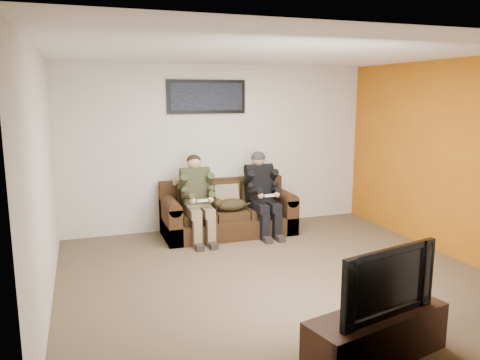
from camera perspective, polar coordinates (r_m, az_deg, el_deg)
name	(u,v)px	position (r m, az deg, el deg)	size (l,w,h in m)	color
floor	(274,274)	(5.78, 4.15, -11.38)	(5.00, 5.00, 0.00)	brown
ceiling	(277,52)	(5.38, 4.53, 15.26)	(5.00, 5.00, 0.00)	silver
wall_back	(220,147)	(7.53, -2.43, 4.01)	(5.00, 5.00, 0.00)	beige
wall_front	(400,215)	(3.52, 18.92, -4.09)	(5.00, 5.00, 0.00)	beige
wall_left	(42,181)	(5.01, -22.96, -0.11)	(4.50, 4.50, 0.00)	beige
wall_right	(449,159)	(6.81, 24.09, 2.41)	(4.50, 4.50, 0.00)	beige
accent_wall_right	(448,159)	(6.80, 24.03, 2.40)	(4.50, 4.50, 0.00)	#B76112
sofa	(227,214)	(7.30, -1.58, -4.11)	(2.00, 0.86, 0.82)	#341E0F
throw_pillow	(226,196)	(7.27, -1.68, -1.96)	(0.38, 0.11, 0.36)	#817354
throw_blanket	(185,181)	(7.28, -6.73, -0.12)	(0.41, 0.20, 0.07)	#BCB38A
person_left	(197,194)	(6.92, -5.24, -1.66)	(0.51, 0.87, 1.26)	#7E6C4E
person_right	(262,189)	(7.23, 2.68, -1.09)	(0.51, 0.86, 1.26)	black
cat	(230,205)	(7.06, -1.21, -3.02)	(0.66, 0.26, 0.24)	#3F3118
framed_poster	(207,97)	(7.39, -4.08, 10.09)	(1.25, 0.05, 0.52)	black
tv_stand	(376,335)	(4.18, 16.30, -17.73)	(1.28, 0.41, 0.40)	black
television	(380,279)	(3.98, 16.67, -11.50)	(1.00, 0.13, 0.57)	black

